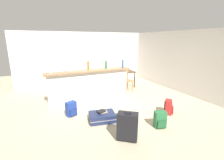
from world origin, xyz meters
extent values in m
cube|color=#BCAD8E|center=(0.00, 0.00, -0.03)|extent=(13.00, 13.00, 0.05)
cube|color=silver|center=(0.00, 3.05, 1.25)|extent=(6.60, 0.10, 2.50)
cube|color=silver|center=(3.05, 0.30, 1.25)|extent=(0.10, 6.00, 2.50)
cube|color=silver|center=(-0.70, 0.43, 0.54)|extent=(2.80, 0.20, 1.09)
cube|color=#93704C|center=(-0.70, 0.43, 1.11)|extent=(2.96, 0.40, 0.05)
cylinder|color=silver|center=(-1.95, 0.36, 1.28)|extent=(0.06, 0.06, 0.29)
cylinder|color=silver|center=(-1.35, 0.48, 1.26)|extent=(0.07, 0.07, 0.24)
cylinder|color=#9E661E|center=(-0.71, 0.52, 1.28)|extent=(0.07, 0.07, 0.29)
cylinder|color=#2D6B38|center=(-0.08, 0.45, 1.27)|extent=(0.07, 0.07, 0.27)
cylinder|color=#284C89|center=(0.54, 0.34, 1.28)|extent=(0.06, 0.06, 0.29)
cube|color=#4C331E|center=(1.17, 1.56, 0.72)|extent=(1.10, 0.80, 0.04)
cylinder|color=#4C331E|center=(0.68, 1.22, 0.35)|extent=(0.06, 0.06, 0.70)
cylinder|color=#4C331E|center=(1.66, 1.22, 0.35)|extent=(0.06, 0.06, 0.70)
cylinder|color=#4C331E|center=(0.68, 1.90, 0.35)|extent=(0.06, 0.06, 0.70)
cylinder|color=#4C331E|center=(1.66, 1.90, 0.35)|extent=(0.06, 0.06, 0.70)
cube|color=#9E754C|center=(1.13, 0.97, 0.43)|extent=(0.47, 0.47, 0.04)
cube|color=#9E754C|center=(1.09, 1.15, 0.69)|extent=(0.40, 0.11, 0.48)
cylinder|color=#9E754C|center=(1.00, 0.79, 0.21)|extent=(0.04, 0.04, 0.41)
cylinder|color=#9E754C|center=(1.31, 0.85, 0.21)|extent=(0.04, 0.04, 0.41)
cylinder|color=#9E754C|center=(0.94, 1.10, 0.21)|extent=(0.04, 0.04, 0.41)
cylinder|color=#9E754C|center=(1.25, 1.16, 0.21)|extent=(0.04, 0.04, 0.41)
cube|color=#1E284C|center=(-0.85, -1.04, 0.11)|extent=(0.76, 0.61, 0.22)
cube|color=gray|center=(-0.85, -1.04, 0.11)|extent=(0.78, 0.62, 0.02)
cube|color=#2D2D33|center=(-0.45, -1.12, 0.11)|extent=(0.17, 0.20, 0.02)
cube|color=red|center=(1.08, -1.48, 0.21)|extent=(0.32, 0.33, 0.42)
cube|color=maroon|center=(1.16, -1.56, 0.14)|extent=(0.19, 0.20, 0.19)
cube|color=black|center=(0.96, -1.46, 0.19)|extent=(0.04, 0.04, 0.36)
cube|color=black|center=(1.05, -1.36, 0.19)|extent=(0.04, 0.04, 0.36)
cube|color=#233D93|center=(-1.54, -0.37, 0.21)|extent=(0.32, 0.26, 0.42)
cube|color=navy|center=(-1.51, -0.48, 0.14)|extent=(0.23, 0.13, 0.19)
cube|color=black|center=(-1.64, -0.30, 0.19)|extent=(0.04, 0.03, 0.36)
cube|color=black|center=(-1.51, -0.25, 0.19)|extent=(0.04, 0.03, 0.36)
cube|color=black|center=(-0.67, -2.07, 0.33)|extent=(0.49, 0.46, 0.60)
cylinder|color=black|center=(-0.82, -1.95, 0.03)|extent=(0.07, 0.06, 0.06)
cylinder|color=black|center=(-0.52, -2.19, 0.03)|extent=(0.07, 0.06, 0.06)
cube|color=#232328|center=(-0.67, -2.07, 0.65)|extent=(0.13, 0.12, 0.04)
cube|color=#286B3D|center=(0.34, -1.96, 0.21)|extent=(0.32, 0.26, 0.42)
cube|color=#205530|center=(0.30, -2.07, 0.14)|extent=(0.23, 0.12, 0.19)
cube|color=black|center=(0.30, -1.85, 0.19)|extent=(0.04, 0.03, 0.36)
cube|color=black|center=(0.43, -1.89, 0.19)|extent=(0.04, 0.03, 0.36)
cube|color=tan|center=(-0.81, -1.01, 0.23)|extent=(0.24, 0.19, 0.03)
cube|color=black|center=(-0.86, -1.01, 0.27)|extent=(0.26, 0.21, 0.03)
camera|label=1|loc=(-2.31, -4.72, 2.15)|focal=25.64mm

